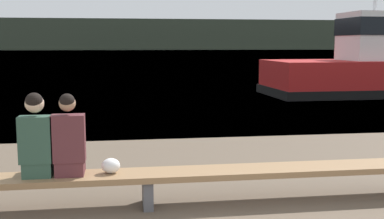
# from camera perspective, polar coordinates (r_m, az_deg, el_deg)

# --- Properties ---
(water_surface) EXTENTS (240.00, 240.00, 0.00)m
(water_surface) POSITION_cam_1_polar(r_m,az_deg,el_deg) (129.95, -7.98, 6.90)
(water_surface) COLOR #5684A3
(water_surface) RESTS_ON ground
(far_shoreline) EXTENTS (600.00, 12.00, 9.32)m
(far_shoreline) POSITION_cam_1_polar(r_m,az_deg,el_deg) (152.56, -8.11, 8.78)
(far_shoreline) COLOR #384233
(far_shoreline) RESTS_ON ground
(bench_main) EXTENTS (7.65, 0.53, 0.43)m
(bench_main) POSITION_cam_1_polar(r_m,az_deg,el_deg) (6.00, -5.32, -8.09)
(bench_main) COLOR #8E6B47
(bench_main) RESTS_ON ground
(person_left) EXTENTS (0.38, 0.44, 1.01)m
(person_left) POSITION_cam_1_polar(r_m,az_deg,el_deg) (5.96, -17.95, -3.45)
(person_left) COLOR #2D4C3D
(person_left) RESTS_ON bench_main
(person_right) EXTENTS (0.38, 0.43, 0.99)m
(person_right) POSITION_cam_1_polar(r_m,az_deg,el_deg) (5.92, -14.39, -3.64)
(person_right) COLOR #56282D
(person_right) RESTS_ON bench_main
(shopping_bag) EXTENTS (0.23, 0.20, 0.19)m
(shopping_bag) POSITION_cam_1_polar(r_m,az_deg,el_deg) (5.98, -9.60, -6.59)
(shopping_bag) COLOR white
(shopping_bag) RESTS_ON bench_main
(tugboat_red) EXTENTS (8.15, 3.69, 5.57)m
(tugboat_red) POSITION_cam_1_polar(r_m,az_deg,el_deg) (20.26, 20.47, 4.54)
(tugboat_red) COLOR #A81919
(tugboat_red) RESTS_ON water_surface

